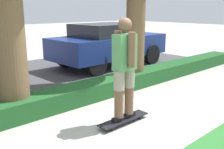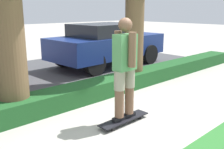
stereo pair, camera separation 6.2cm
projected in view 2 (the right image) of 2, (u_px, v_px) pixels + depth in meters
The scene contains 6 objects.
ground_plane at pixel (138, 124), 4.55m from camera, with size 60.00×60.00×0.00m, color #ADA89E.
street_asphalt at pixel (28, 78), 7.52m from camera, with size 12.82×5.00×0.01m.
hedge_row at pixel (82, 93), 5.64m from camera, with size 12.82×0.60×0.37m.
skateboard at pixel (124, 119), 4.56m from camera, with size 1.03×0.24×0.08m.
skater_person at pixel (125, 67), 4.33m from camera, with size 0.50×0.44×1.72m.
parked_car_middle at pixel (107, 43), 9.09m from camera, with size 4.20×2.00×1.46m.
Camera 2 is at (-3.22, -2.75, 1.94)m, focal length 42.00 mm.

